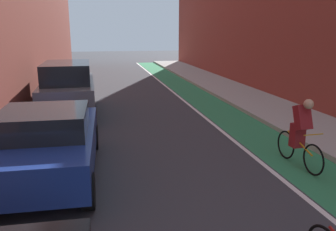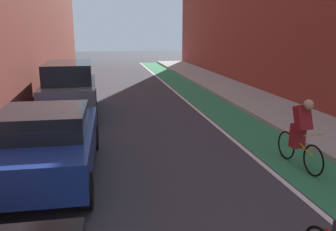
# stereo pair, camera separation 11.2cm
# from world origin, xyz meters

# --- Properties ---
(ground_plane) EXTENTS (83.79, 83.79, 0.00)m
(ground_plane) POSITION_xyz_m (0.00, 15.04, 0.00)
(ground_plane) COLOR #38383D
(bike_lane_paint) EXTENTS (1.60, 38.09, 0.00)m
(bike_lane_paint) POSITION_xyz_m (3.01, 17.04, 0.00)
(bike_lane_paint) COLOR #2D8451
(bike_lane_paint) RESTS_ON ground
(lane_divider_stripe) EXTENTS (0.12, 38.09, 0.00)m
(lane_divider_stripe) POSITION_xyz_m (2.11, 17.04, 0.00)
(lane_divider_stripe) COLOR white
(lane_divider_stripe) RESTS_ON ground
(sidewalk_right) EXTENTS (2.60, 38.09, 0.14)m
(sidewalk_right) POSITION_xyz_m (5.11, 17.04, 0.07)
(sidewalk_right) COLOR #A8A59E
(sidewalk_right) RESTS_ON ground
(parked_sedan_blue) EXTENTS (2.08, 4.34, 1.53)m
(parked_sedan_blue) POSITION_xyz_m (-2.76, 9.07, 0.79)
(parked_sedan_blue) COLOR navy
(parked_sedan_blue) RESTS_ON ground
(parked_suv_gray) EXTENTS (1.99, 4.84, 1.98)m
(parked_suv_gray) POSITION_xyz_m (-2.76, 14.81, 1.02)
(parked_suv_gray) COLOR #595B60
(parked_suv_gray) RESTS_ON ground
(cyclist_mid) EXTENTS (0.48, 1.75, 1.63)m
(cyclist_mid) POSITION_xyz_m (2.85, 8.57, 0.81)
(cyclist_mid) COLOR black
(cyclist_mid) RESTS_ON ground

